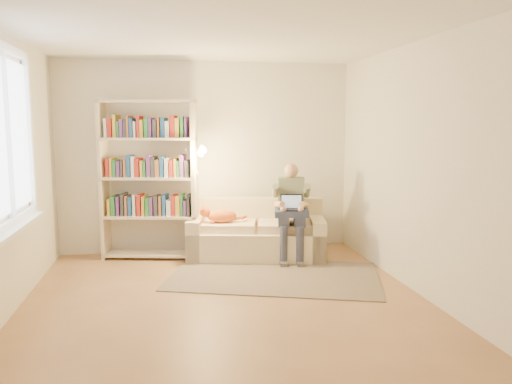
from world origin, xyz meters
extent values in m
plane|color=#926742|center=(0.00, 0.00, 0.00)|extent=(4.50, 4.50, 0.00)
cube|color=white|center=(0.00, 0.00, 2.60)|extent=(4.00, 4.50, 0.02)
cube|color=silver|center=(2.00, 0.00, 1.30)|extent=(0.02, 4.50, 2.60)
cube|color=silver|center=(0.00, 2.25, 1.30)|extent=(4.00, 0.02, 2.60)
cube|color=silver|center=(0.00, -2.25, 1.30)|extent=(4.00, 0.02, 2.60)
plane|color=white|center=(-1.97, 0.20, 1.65)|extent=(0.00, 1.50, 1.50)
cube|color=white|center=(-1.96, 0.20, 2.44)|extent=(0.05, 1.50, 0.08)
cube|color=white|center=(-1.96, 0.20, 0.86)|extent=(0.05, 1.50, 0.08)
cube|color=white|center=(-1.96, 0.20, 1.65)|extent=(0.04, 0.05, 1.50)
cube|color=white|center=(-1.92, 0.20, 0.81)|extent=(0.12, 1.52, 0.04)
cube|color=beige|center=(0.60, 1.70, 0.19)|extent=(1.90, 1.15, 0.37)
cube|color=beige|center=(0.67, 2.00, 0.56)|extent=(1.77, 0.54, 0.38)
cube|color=beige|center=(-0.18, 1.87, 0.27)|extent=(0.34, 0.82, 0.53)
cube|color=beige|center=(1.38, 1.53, 0.27)|extent=(0.34, 0.82, 0.53)
cube|color=beige|center=(0.20, 1.74, 0.43)|extent=(0.85, 0.68, 0.11)
cube|color=beige|center=(0.98, 1.57, 0.43)|extent=(0.85, 0.68, 0.11)
cube|color=gray|center=(1.04, 1.62, 0.83)|extent=(0.37, 0.25, 0.46)
sphere|color=tan|center=(1.04, 1.61, 1.15)|extent=(0.19, 0.19, 0.19)
cube|color=#36394B|center=(0.90, 1.43, 0.55)|extent=(0.21, 0.40, 0.14)
cube|color=#36394B|center=(1.10, 1.39, 0.55)|extent=(0.21, 0.40, 0.14)
cylinder|color=#36394B|center=(0.86, 1.25, 0.25)|extent=(0.10, 0.10, 0.50)
cylinder|color=#36394B|center=(1.06, 1.21, 0.25)|extent=(0.10, 0.10, 0.50)
ellipsoid|color=orange|center=(0.20, 1.71, 0.56)|extent=(0.41, 0.28, 0.17)
sphere|color=orange|center=(-0.02, 1.73, 0.62)|extent=(0.13, 0.13, 0.13)
cylinder|color=orange|center=(0.40, 1.71, 0.53)|extent=(0.19, 0.07, 0.05)
cube|color=#2D344F|center=(0.93, 1.41, 0.64)|extent=(0.49, 0.43, 0.08)
cube|color=black|center=(0.92, 1.38, 0.69)|extent=(0.31, 0.25, 0.02)
cube|color=black|center=(0.94, 1.48, 0.77)|extent=(0.28, 0.12, 0.18)
plane|color=#8CA5CC|center=(0.94, 1.48, 0.77)|extent=(0.26, 0.12, 0.24)
cube|color=beige|center=(-1.36, 2.02, 1.04)|extent=(0.11, 0.32, 2.07)
cube|color=beige|center=(-0.20, 1.78, 1.04)|extent=(0.11, 0.32, 2.07)
cube|color=beige|center=(-0.78, 1.90, 0.06)|extent=(1.27, 0.56, 0.03)
cube|color=beige|center=(-0.78, 1.90, 0.56)|extent=(1.27, 0.56, 0.03)
cube|color=beige|center=(-0.78, 1.90, 1.06)|extent=(1.27, 0.56, 0.03)
cube|color=beige|center=(-0.78, 1.90, 1.57)|extent=(1.27, 0.56, 0.03)
cube|color=beige|center=(-0.78, 1.90, 2.04)|extent=(1.27, 0.56, 0.03)
cube|color=#66337F|center=(-0.78, 1.90, 0.70)|extent=(1.08, 0.46, 0.25)
cube|color=#333338|center=(-0.78, 1.90, 1.20)|extent=(1.08, 0.46, 0.25)
cube|color=#995933|center=(-0.78, 1.90, 1.71)|extent=(1.08, 0.46, 0.25)
cylinder|color=white|center=(-0.29, 1.80, 1.10)|extent=(0.11, 0.11, 0.04)
cone|color=white|center=(-0.14, 1.63, 1.42)|extent=(0.17, 0.19, 0.17)
cube|color=#7B6A59|center=(0.65, 0.82, 0.01)|extent=(2.70, 2.08, 0.01)
camera|label=1|loc=(-0.56, -4.66, 1.76)|focal=35.00mm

